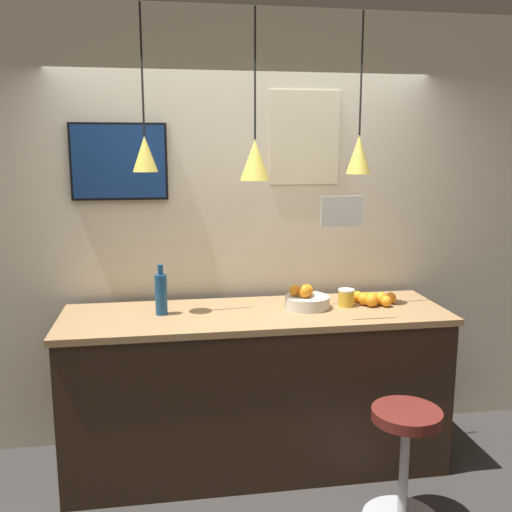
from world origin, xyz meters
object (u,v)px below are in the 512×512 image
object	(u,v)px
fruit_bowl	(306,299)
spread_jar	(346,298)
mounted_tv	(119,162)
juice_bottle	(161,293)
bar_stool	(405,448)

from	to	relation	value
fruit_bowl	spread_jar	size ratio (longest dim) A/B	2.55
spread_jar	mounted_tv	bearing A→B (deg)	164.86
fruit_bowl	juice_bottle	distance (m)	0.91
mounted_tv	spread_jar	bearing A→B (deg)	-15.14
juice_bottle	spread_jar	bearing A→B (deg)	0.00
bar_stool	fruit_bowl	bearing A→B (deg)	115.85
juice_bottle	spread_jar	distance (m)	1.17
juice_bottle	mounted_tv	size ratio (longest dim) A/B	0.51
juice_bottle	spread_jar	xyz separation A→B (m)	(1.16, 0.00, -0.08)
bar_stool	fruit_bowl	size ratio (longest dim) A/B	2.33
fruit_bowl	mounted_tv	world-z (taller)	mounted_tv
spread_jar	fruit_bowl	bearing A→B (deg)	179.95
spread_jar	juice_bottle	bearing A→B (deg)	180.00
fruit_bowl	spread_jar	xyz separation A→B (m)	(0.26, -0.00, -0.00)
bar_stool	fruit_bowl	distance (m)	1.05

